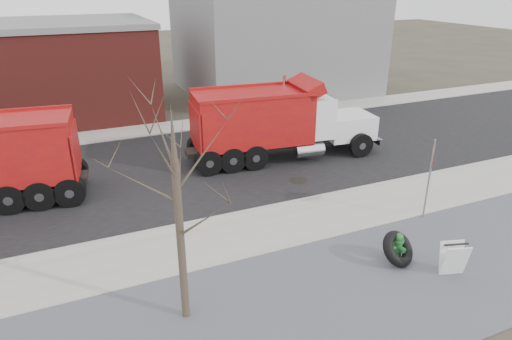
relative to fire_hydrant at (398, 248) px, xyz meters
name	(u,v)px	position (x,y,z in m)	size (l,w,h in m)	color
ground	(263,235)	(-2.93, 2.72, -0.40)	(120.00, 120.00, 0.00)	#383328
gravel_verge	(322,303)	(-2.93, -0.78, -0.38)	(60.00, 5.00, 0.03)	slate
sidewalk	(260,231)	(-2.93, 2.97, -0.37)	(60.00, 2.50, 0.06)	#9E9B93
curb	(244,212)	(-2.93, 4.27, -0.34)	(60.00, 0.15, 0.11)	#9E9B93
road	(203,165)	(-2.93, 9.02, -0.39)	(60.00, 9.40, 0.02)	black
far_sidewalk	(170,127)	(-2.93, 14.72, -0.37)	(60.00, 2.00, 0.06)	#9E9B93
building_grey	(274,31)	(6.07, 20.72, 3.60)	(12.00, 10.00, 8.00)	slate
bare_tree	(177,191)	(-6.13, 0.12, 2.90)	(3.20, 3.20, 5.20)	#382D23
fire_hydrant	(398,248)	(0.00, 0.00, 0.00)	(0.49, 0.48, 0.87)	#2B712D
truck_tire	(398,249)	(-0.11, -0.13, 0.06)	(1.28, 1.19, 0.99)	black
stop_sign	(431,166)	(2.44, 1.62, 1.49)	(0.54, 0.57, 2.77)	gray
sandwich_board	(453,259)	(0.88, -1.16, 0.10)	(0.77, 0.60, 0.95)	white
dump_truck_red_a	(276,120)	(0.32, 8.54, 1.35)	(8.60, 3.14, 3.45)	black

